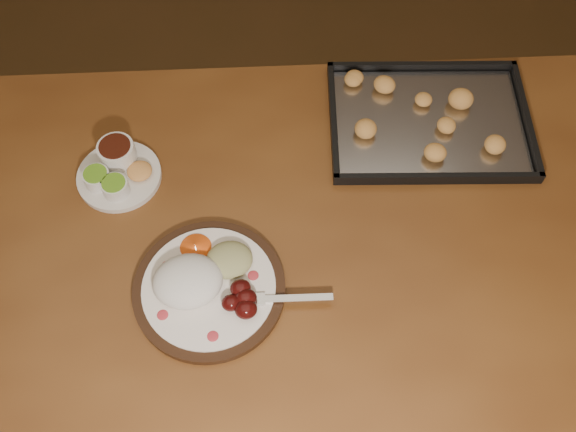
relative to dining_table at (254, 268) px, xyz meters
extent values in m
plane|color=#4F331B|center=(-0.16, 0.13, -0.65)|extent=(4.00, 4.00, 0.00)
cube|color=brown|center=(0.00, 0.00, 0.08)|extent=(1.57, 1.03, 0.04)
cylinder|color=#4C2516|center=(-0.64, 0.44, -0.30)|extent=(0.07, 0.07, 0.71)
cylinder|color=#4C2516|center=(0.71, 0.32, -0.30)|extent=(0.07, 0.07, 0.71)
cylinder|color=black|center=(-0.08, -0.08, 0.10)|extent=(0.27, 0.27, 0.02)
cylinder|color=white|center=(-0.08, -0.08, 0.11)|extent=(0.24, 0.24, 0.01)
ellipsoid|color=#B52B34|center=(-0.17, -0.13, 0.12)|extent=(0.02, 0.02, 0.00)
ellipsoid|color=#B52B34|center=(-0.08, -0.18, 0.12)|extent=(0.02, 0.02, 0.00)
ellipsoid|color=#B52B34|center=(0.00, -0.07, 0.12)|extent=(0.02, 0.02, 0.00)
ellipsoid|color=#B52B34|center=(-0.16, -0.03, 0.12)|extent=(0.02, 0.02, 0.00)
ellipsoid|color=silver|center=(-0.12, -0.07, 0.13)|extent=(0.16, 0.15, 0.06)
ellipsoid|color=#4E0C0B|center=(-0.05, -0.13, 0.13)|extent=(0.03, 0.03, 0.03)
ellipsoid|color=#4E0C0B|center=(-0.02, -0.12, 0.13)|extent=(0.03, 0.03, 0.03)
ellipsoid|color=#4E0C0B|center=(-0.03, -0.10, 0.13)|extent=(0.03, 0.03, 0.03)
ellipsoid|color=#4E0C0B|center=(-0.02, -0.14, 0.13)|extent=(0.03, 0.03, 0.03)
ellipsoid|color=tan|center=(-0.04, -0.04, 0.13)|extent=(0.11, 0.10, 0.03)
cone|color=#F45816|center=(-0.10, -0.01, 0.13)|extent=(0.06, 0.07, 0.03)
cube|color=white|center=(0.07, -0.13, 0.12)|extent=(0.13, 0.03, 0.00)
cube|color=white|center=(0.00, -0.12, 0.12)|extent=(0.04, 0.03, 0.00)
cylinder|color=white|center=(-0.03, -0.13, 0.12)|extent=(0.03, 0.01, 0.00)
cylinder|color=white|center=(-0.03, -0.12, 0.12)|extent=(0.03, 0.01, 0.00)
cylinder|color=white|center=(-0.03, -0.11, 0.12)|extent=(0.03, 0.01, 0.00)
cylinder|color=white|center=(-0.03, -0.11, 0.12)|extent=(0.03, 0.01, 0.00)
cylinder|color=silver|center=(-0.24, 0.19, 0.10)|extent=(0.17, 0.17, 0.01)
cylinder|color=silver|center=(-0.28, 0.17, 0.12)|extent=(0.05, 0.05, 0.03)
cylinder|color=#5A951D|center=(-0.28, 0.17, 0.14)|extent=(0.05, 0.05, 0.00)
cylinder|color=silver|center=(-0.25, 0.15, 0.12)|extent=(0.05, 0.05, 0.03)
cylinder|color=#5A951D|center=(-0.25, 0.15, 0.14)|extent=(0.05, 0.05, 0.00)
cylinder|color=white|center=(-0.24, 0.22, 0.13)|extent=(0.07, 0.07, 0.04)
cylinder|color=#351209|center=(-0.24, 0.22, 0.15)|extent=(0.06, 0.06, 0.00)
ellipsoid|color=#ED9D53|center=(-0.20, 0.18, 0.12)|extent=(0.05, 0.05, 0.02)
cube|color=black|center=(0.40, 0.24, 0.10)|extent=(0.45, 0.35, 0.01)
cube|color=black|center=(0.42, 0.38, 0.11)|extent=(0.41, 0.06, 0.02)
cube|color=black|center=(0.38, 0.09, 0.11)|extent=(0.41, 0.06, 0.02)
cube|color=black|center=(0.60, 0.21, 0.11)|extent=(0.05, 0.30, 0.02)
cube|color=black|center=(0.20, 0.26, 0.11)|extent=(0.05, 0.30, 0.02)
cube|color=silver|center=(0.40, 0.24, 0.11)|extent=(0.42, 0.32, 0.00)
ellipsoid|color=#DE9D4E|center=(0.45, 0.23, 0.12)|extent=(0.05, 0.04, 0.03)
ellipsoid|color=#DE9D4E|center=(0.49, 0.27, 0.12)|extent=(0.06, 0.06, 0.03)
ellipsoid|color=#DE9D4E|center=(0.42, 0.32, 0.12)|extent=(0.05, 0.05, 0.03)
ellipsoid|color=#DE9D4E|center=(0.34, 0.29, 0.12)|extent=(0.06, 0.06, 0.03)
ellipsoid|color=#DE9D4E|center=(0.32, 0.27, 0.12)|extent=(0.06, 0.06, 0.03)
ellipsoid|color=#DE9D4E|center=(0.35, 0.23, 0.12)|extent=(0.06, 0.06, 0.03)
ellipsoid|color=#DE9D4E|center=(0.34, 0.19, 0.12)|extent=(0.06, 0.06, 0.03)
ellipsoid|color=#DE9D4E|center=(0.40, 0.14, 0.12)|extent=(0.05, 0.05, 0.03)
ellipsoid|color=#DE9D4E|center=(0.49, 0.19, 0.12)|extent=(0.06, 0.06, 0.03)
camera|label=1|loc=(-0.01, -0.57, 1.16)|focal=40.00mm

